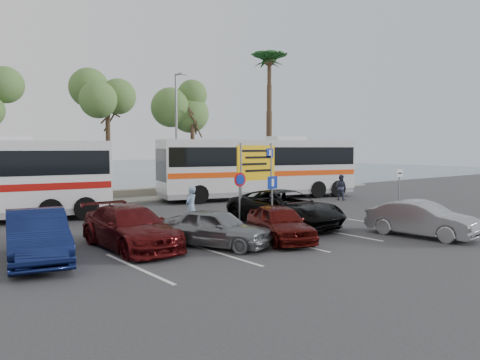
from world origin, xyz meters
TOP-DOWN VIEW (x-y plane):
  - ground at (0.00, 0.00)m, footprint 120.00×120.00m
  - kerb_strip at (0.00, 14.00)m, footprint 44.00×2.40m
  - seawall at (0.00, 16.00)m, footprint 48.00×0.80m
  - tree_mid at (-1.50, 14.00)m, footprint 3.20×3.20m
  - tree_right at (4.50, 14.00)m, footprint 3.20×3.20m
  - palm_tree at (11.50, 14.00)m, footprint 4.80×4.80m
  - street_lamp_right at (3.00, 13.52)m, footprint 0.45×1.15m
  - direction_sign at (1.00, 3.20)m, footprint 2.20×0.12m
  - sign_no_stop at (-0.60, 2.38)m, footprint 0.60×0.08m
  - sign_parking at (-0.20, 0.79)m, footprint 0.50×0.07m
  - sign_taxi at (9.80, 1.49)m, footprint 0.50×0.07m
  - lane_markings at (-1.14, -1.00)m, footprint 12.02×4.20m
  - coach_bus_right at (7.50, 10.50)m, footprint 13.60×6.18m
  - car_silver_a at (-3.60, -0.11)m, footprint 3.02×4.15m
  - car_blue at (-9.00, 1.50)m, footprint 2.53×4.91m
  - car_maroon at (-6.00, 1.50)m, footprint 2.01×4.91m
  - car_red at (-1.20, -0.72)m, footprint 2.82×4.16m
  - suv_black at (1.20, 1.50)m, footprint 2.58×5.60m
  - car_silver_b at (3.60, -3.50)m, footprint 1.88×4.24m
  - pedestrian_near at (-2.17, 3.73)m, footprint 0.76×0.65m
  - pedestrian_far at (11.00, 6.50)m, footprint 0.76×0.90m

SIDE VIEW (x-z plane):
  - ground at x=0.00m, z-range 0.00..0.00m
  - lane_markings at x=-1.14m, z-range 0.00..0.01m
  - kerb_strip at x=0.00m, z-range 0.00..0.15m
  - seawall at x=0.00m, z-range 0.00..0.60m
  - car_silver_a at x=-3.60m, z-range 0.00..1.31m
  - car_red at x=-1.20m, z-range 0.00..1.32m
  - car_silver_b at x=3.60m, z-range 0.00..1.35m
  - car_maroon at x=-6.00m, z-range 0.00..1.42m
  - car_blue at x=-9.00m, z-range 0.00..1.54m
  - suv_black at x=1.20m, z-range 0.00..1.55m
  - pedestrian_far at x=11.00m, z-range 0.00..1.65m
  - pedestrian_near at x=-2.17m, z-range 0.00..1.76m
  - sign_taxi at x=9.80m, z-range 0.32..2.52m
  - sign_parking at x=-0.20m, z-range 0.34..2.59m
  - sign_no_stop at x=-0.60m, z-range 0.40..2.75m
  - coach_bus_right at x=7.50m, z-range -0.15..4.00m
  - direction_sign at x=1.00m, z-range 0.63..4.23m
  - street_lamp_right at x=3.00m, z-range 0.59..8.60m
  - tree_right at x=4.50m, z-range 2.47..9.87m
  - tree_mid at x=-1.50m, z-range 2.65..10.65m
  - palm_tree at x=11.50m, z-range 4.27..15.47m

